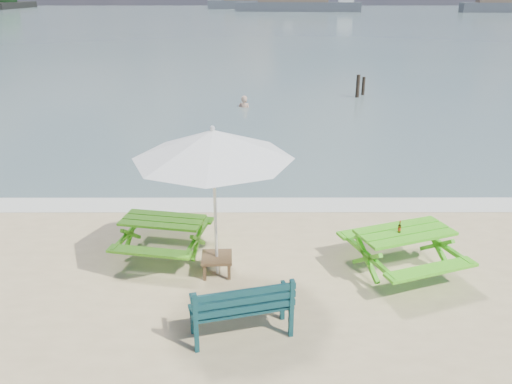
{
  "coord_description": "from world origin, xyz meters",
  "views": [
    {
      "loc": [
        -0.34,
        -6.63,
        4.93
      ],
      "look_at": [
        -0.33,
        3.0,
        1.0
      ],
      "focal_mm": 35.0,
      "sensor_mm": 36.0,
      "label": 1
    }
  ],
  "objects_px": {
    "picnic_table_right": "(403,252)",
    "patio_umbrella": "(213,144)",
    "park_bench": "(241,318)",
    "beer_bottle": "(399,229)",
    "picnic_table_left": "(164,237)",
    "swimmer": "(244,114)",
    "side_table": "(217,264)"
  },
  "relations": [
    {
      "from": "swimmer",
      "to": "park_bench",
      "type": "bearing_deg",
      "value": -88.98
    },
    {
      "from": "picnic_table_left",
      "to": "park_bench",
      "type": "relative_size",
      "value": 1.26
    },
    {
      "from": "side_table",
      "to": "swimmer",
      "type": "bearing_deg",
      "value": 89.13
    },
    {
      "from": "beer_bottle",
      "to": "swimmer",
      "type": "height_order",
      "value": "beer_bottle"
    },
    {
      "from": "picnic_table_left",
      "to": "swimmer",
      "type": "height_order",
      "value": "picnic_table_left"
    },
    {
      "from": "side_table",
      "to": "patio_umbrella",
      "type": "distance_m",
      "value": 2.32
    },
    {
      "from": "beer_bottle",
      "to": "swimmer",
      "type": "distance_m",
      "value": 14.54
    },
    {
      "from": "picnic_table_left",
      "to": "beer_bottle",
      "type": "height_order",
      "value": "beer_bottle"
    },
    {
      "from": "picnic_table_left",
      "to": "beer_bottle",
      "type": "xyz_separation_m",
      "value": [
        4.43,
        -0.72,
        0.54
      ]
    },
    {
      "from": "park_bench",
      "to": "side_table",
      "type": "relative_size",
      "value": 2.78
    },
    {
      "from": "picnic_table_left",
      "to": "side_table",
      "type": "height_order",
      "value": "picnic_table_left"
    },
    {
      "from": "picnic_table_left",
      "to": "picnic_table_right",
      "type": "height_order",
      "value": "picnic_table_right"
    },
    {
      "from": "picnic_table_right",
      "to": "patio_umbrella",
      "type": "xyz_separation_m",
      "value": [
        -3.45,
        -0.09,
        2.1
      ]
    },
    {
      "from": "picnic_table_right",
      "to": "swimmer",
      "type": "distance_m",
      "value": 14.48
    },
    {
      "from": "picnic_table_left",
      "to": "patio_umbrella",
      "type": "relative_size",
      "value": 0.7
    },
    {
      "from": "picnic_table_right",
      "to": "side_table",
      "type": "xyz_separation_m",
      "value": [
        -3.45,
        -0.09,
        -0.21
      ]
    },
    {
      "from": "side_table",
      "to": "beer_bottle",
      "type": "relative_size",
      "value": 2.58
    },
    {
      "from": "park_bench",
      "to": "beer_bottle",
      "type": "relative_size",
      "value": 7.17
    },
    {
      "from": "park_bench",
      "to": "beer_bottle",
      "type": "bearing_deg",
      "value": 32.62
    },
    {
      "from": "side_table",
      "to": "picnic_table_right",
      "type": "bearing_deg",
      "value": 1.49
    },
    {
      "from": "patio_umbrella",
      "to": "swimmer",
      "type": "xyz_separation_m",
      "value": [
        0.22,
        14.18,
        -2.81
      ]
    },
    {
      "from": "swimmer",
      "to": "picnic_table_right",
      "type": "bearing_deg",
      "value": -77.07
    },
    {
      "from": "patio_umbrella",
      "to": "swimmer",
      "type": "relative_size",
      "value": 1.76
    },
    {
      "from": "park_bench",
      "to": "swimmer",
      "type": "bearing_deg",
      "value": 91.02
    },
    {
      "from": "patio_umbrella",
      "to": "picnic_table_left",
      "type": "bearing_deg",
      "value": 145.53
    },
    {
      "from": "side_table",
      "to": "patio_umbrella",
      "type": "xyz_separation_m",
      "value": [
        0.0,
        0.0,
        2.32
      ]
    },
    {
      "from": "side_table",
      "to": "patio_umbrella",
      "type": "height_order",
      "value": "patio_umbrella"
    },
    {
      "from": "picnic_table_right",
      "to": "beer_bottle",
      "type": "distance_m",
      "value": 0.53
    },
    {
      "from": "side_table",
      "to": "swimmer",
      "type": "relative_size",
      "value": 0.35
    },
    {
      "from": "picnic_table_left",
      "to": "picnic_table_right",
      "type": "bearing_deg",
      "value": -8.33
    },
    {
      "from": "park_bench",
      "to": "patio_umbrella",
      "type": "relative_size",
      "value": 0.56
    },
    {
      "from": "picnic_table_left",
      "to": "picnic_table_right",
      "type": "xyz_separation_m",
      "value": [
        4.55,
        -0.67,
        0.03
      ]
    }
  ]
}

